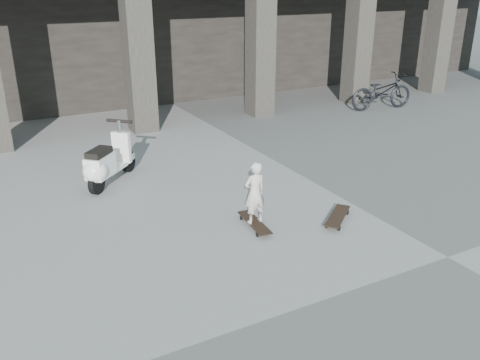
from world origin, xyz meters
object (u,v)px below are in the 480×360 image
scooter (104,165)px  bicycle (382,92)px  skateboard_spare (338,217)px  longboard (255,223)px  child (255,193)px

scooter → bicycle: scooter is taller
skateboard_spare → bicycle: (6.09, 5.60, 0.46)m
bicycle → longboard: bearing=132.6°
skateboard_spare → child: bearing=121.9°
skateboard_spare → bicycle: bicycle is taller
longboard → scooter: size_ratio=0.72×
child → scooter: size_ratio=0.79×
longboard → scooter: scooter is taller
skateboard_spare → child: 1.50m
child → scooter: bearing=-62.9°
longboard → child: child is taller
longboard → child: bearing=0.0°
longboard → scooter: 3.31m
child → scooter: scooter is taller
longboard → child: 0.53m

